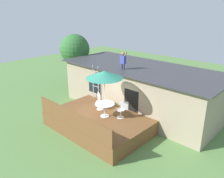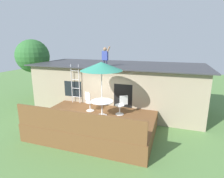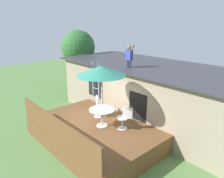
# 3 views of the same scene
# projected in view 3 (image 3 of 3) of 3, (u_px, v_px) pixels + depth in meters

# --- Properties ---
(ground_plane) EXTENTS (40.00, 40.00, 0.00)m
(ground_plane) POSITION_uv_depth(u_px,v_px,m) (97.00, 141.00, 9.38)
(ground_plane) COLOR #567F42
(house) EXTENTS (10.50, 4.50, 2.85)m
(house) POSITION_uv_depth(u_px,v_px,m) (151.00, 92.00, 11.24)
(house) COLOR gray
(house) RESTS_ON ground
(deck) EXTENTS (5.47, 3.82, 0.80)m
(deck) POSITION_uv_depth(u_px,v_px,m) (96.00, 132.00, 9.26)
(deck) COLOR brown
(deck) RESTS_ON ground
(deck_railing) EXTENTS (5.37, 0.08, 0.90)m
(deck_railing) POSITION_uv_depth(u_px,v_px,m) (55.00, 128.00, 7.81)
(deck_railing) COLOR brown
(deck_railing) RESTS_ON deck
(patio_table) EXTENTS (1.04, 1.04, 0.74)m
(patio_table) POSITION_uv_depth(u_px,v_px,m) (102.00, 113.00, 8.80)
(patio_table) COLOR silver
(patio_table) RESTS_ON deck
(patio_umbrella) EXTENTS (1.90, 1.90, 2.54)m
(patio_umbrella) POSITION_uv_depth(u_px,v_px,m) (101.00, 71.00, 8.27)
(patio_umbrella) COLOR silver
(patio_umbrella) RESTS_ON deck
(step_ladder) EXTENTS (0.52, 0.04, 2.20)m
(step_ladder) POSITION_uv_depth(u_px,v_px,m) (96.00, 84.00, 11.04)
(step_ladder) COLOR silver
(step_ladder) RESTS_ON deck
(person_figure) EXTENTS (0.47, 0.20, 1.11)m
(person_figure) POSITION_uv_depth(u_px,v_px,m) (129.00, 55.00, 10.09)
(person_figure) COLOR #33384C
(person_figure) RESTS_ON house
(patio_chair_left) EXTENTS (0.58, 0.44, 0.92)m
(patio_chair_left) POSITION_uv_depth(u_px,v_px,m) (98.00, 107.00, 9.79)
(patio_chair_left) COLOR silver
(patio_chair_left) RESTS_ON deck
(patio_chair_right) EXTENTS (0.57, 0.45, 0.92)m
(patio_chair_right) POSITION_uv_depth(u_px,v_px,m) (124.00, 118.00, 8.61)
(patio_chair_right) COLOR silver
(patio_chair_right) RESTS_ON deck
(backyard_tree) EXTENTS (2.37, 2.37, 4.38)m
(backyard_tree) POSITION_uv_depth(u_px,v_px,m) (78.00, 48.00, 15.22)
(backyard_tree) COLOR brown
(backyard_tree) RESTS_ON ground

